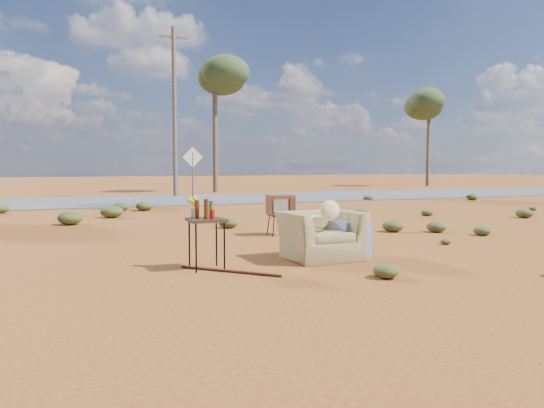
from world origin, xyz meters
name	(u,v)px	position (x,y,z in m)	size (l,w,h in m)	color
ground	(283,259)	(0.00, 0.00, 0.00)	(140.00, 140.00, 0.00)	#96521E
highway	(141,201)	(0.00, 15.00, 0.02)	(140.00, 7.00, 0.04)	#565659
armchair	(326,229)	(0.63, -0.23, 0.47)	(1.38, 0.90, 1.01)	olive
tv_unit	(281,206)	(1.09, 2.64, 0.63)	(0.55, 0.46, 0.85)	black
side_table	(203,217)	(-1.39, -0.34, 0.75)	(0.51, 0.51, 1.02)	#342412
rusty_bar	(230,271)	(-1.13, -0.72, 0.02)	(0.04, 0.04, 1.57)	#502B15
road_sign	(193,165)	(1.50, 12.00, 1.50)	(0.78, 0.06, 2.19)	brown
eucalyptus_center	(215,76)	(5.00, 21.00, 6.43)	(3.20, 3.20, 7.60)	brown
eucalyptus_right	(429,104)	(22.00, 24.00, 5.94)	(3.20, 3.20, 7.10)	brown
utility_pole_center	(174,109)	(2.00, 17.50, 4.15)	(1.40, 0.20, 8.00)	brown
scrub_patch	(174,224)	(-0.82, 4.41, 0.14)	(17.49, 8.07, 0.33)	#475324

